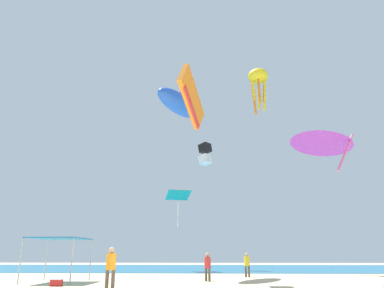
{
  "coord_description": "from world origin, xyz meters",
  "views": [
    {
      "loc": [
        2.79,
        -16.24,
        1.58
      ],
      "look_at": [
        1.56,
        13.58,
        10.67
      ],
      "focal_mm": 33.89,
      "sensor_mm": 36.0,
      "label": 1
    }
  ],
  "objects_px": {
    "canopy_tent": "(60,240)",
    "cooler_box": "(56,283)",
    "kite_octopus_yellow": "(258,78)",
    "kite_delta_purple": "(321,139)",
    "person_near_tent": "(208,264)",
    "kite_diamond_teal": "(178,197)",
    "person_rightmost": "(247,263)",
    "person_leftmost": "(111,264)",
    "kite_inflatable_blue": "(179,103)",
    "kite_parafoil_orange": "(192,99)",
    "kite_box_black": "(205,154)"
  },
  "relations": [
    {
      "from": "kite_diamond_teal",
      "to": "kite_inflatable_blue",
      "type": "relative_size",
      "value": 0.56
    },
    {
      "from": "kite_diamond_teal",
      "to": "kite_inflatable_blue",
      "type": "xyz_separation_m",
      "value": [
        0.63,
        -8.28,
        6.78
      ]
    },
    {
      "from": "person_rightmost",
      "to": "kite_delta_purple",
      "type": "distance_m",
      "value": 10.3
    },
    {
      "from": "kite_diamond_teal",
      "to": "kite_box_black",
      "type": "distance_m",
      "value": 7.28
    },
    {
      "from": "canopy_tent",
      "to": "kite_diamond_teal",
      "type": "xyz_separation_m",
      "value": [
        5.92,
        14.74,
        4.8
      ]
    },
    {
      "from": "cooler_box",
      "to": "kite_octopus_yellow",
      "type": "relative_size",
      "value": 0.11
    },
    {
      "from": "kite_octopus_yellow",
      "to": "kite_delta_purple",
      "type": "bearing_deg",
      "value": 73.21
    },
    {
      "from": "person_leftmost",
      "to": "cooler_box",
      "type": "distance_m",
      "value": 3.85
    },
    {
      "from": "person_near_tent",
      "to": "kite_delta_purple",
      "type": "relative_size",
      "value": 0.31
    },
    {
      "from": "kite_octopus_yellow",
      "to": "kite_diamond_teal",
      "type": "distance_m",
      "value": 15.3
    },
    {
      "from": "person_rightmost",
      "to": "kite_octopus_yellow",
      "type": "xyz_separation_m",
      "value": [
        2.85,
        7.96,
        18.76
      ]
    },
    {
      "from": "person_near_tent",
      "to": "kite_inflatable_blue",
      "type": "height_order",
      "value": "kite_inflatable_blue"
    },
    {
      "from": "kite_diamond_teal",
      "to": "kite_parafoil_orange",
      "type": "relative_size",
      "value": 0.73
    },
    {
      "from": "canopy_tent",
      "to": "kite_box_black",
      "type": "relative_size",
      "value": 1.33
    },
    {
      "from": "kite_inflatable_blue",
      "to": "kite_parafoil_orange",
      "type": "height_order",
      "value": "kite_inflatable_blue"
    },
    {
      "from": "kite_octopus_yellow",
      "to": "kite_delta_purple",
      "type": "xyz_separation_m",
      "value": [
        1.64,
        -13.27,
        -11.17
      ]
    },
    {
      "from": "person_leftmost",
      "to": "kite_parafoil_orange",
      "type": "xyz_separation_m",
      "value": [
        3.64,
        3.78,
        10.05
      ]
    },
    {
      "from": "person_rightmost",
      "to": "cooler_box",
      "type": "height_order",
      "value": "person_rightmost"
    },
    {
      "from": "person_leftmost",
      "to": "kite_inflatable_blue",
      "type": "height_order",
      "value": "kite_inflatable_blue"
    },
    {
      "from": "kite_box_black",
      "to": "kite_inflatable_blue",
      "type": "bearing_deg",
      "value": 27.6
    },
    {
      "from": "person_near_tent",
      "to": "kite_delta_purple",
      "type": "bearing_deg",
      "value": -142.01
    },
    {
      "from": "kite_inflatable_blue",
      "to": "kite_diamond_teal",
      "type": "bearing_deg",
      "value": 31.42
    },
    {
      "from": "person_rightmost",
      "to": "kite_octopus_yellow",
      "type": "height_order",
      "value": "kite_octopus_yellow"
    },
    {
      "from": "kite_inflatable_blue",
      "to": "cooler_box",
      "type": "bearing_deg",
      "value": 175.9
    },
    {
      "from": "person_leftmost",
      "to": "cooler_box",
      "type": "xyz_separation_m",
      "value": [
        -3.25,
        1.85,
        -0.94
      ]
    },
    {
      "from": "person_rightmost",
      "to": "kite_delta_purple",
      "type": "height_order",
      "value": "kite_delta_purple"
    },
    {
      "from": "person_rightmost",
      "to": "canopy_tent",
      "type": "bearing_deg",
      "value": 71.42
    },
    {
      "from": "canopy_tent",
      "to": "cooler_box",
      "type": "height_order",
      "value": "canopy_tent"
    },
    {
      "from": "kite_inflatable_blue",
      "to": "kite_parafoil_orange",
      "type": "relative_size",
      "value": 1.31
    },
    {
      "from": "kite_box_black",
      "to": "kite_delta_purple",
      "type": "relative_size",
      "value": 0.48
    },
    {
      "from": "cooler_box",
      "to": "kite_inflatable_blue",
      "type": "height_order",
      "value": "kite_inflatable_blue"
    },
    {
      "from": "person_rightmost",
      "to": "kite_parafoil_orange",
      "type": "bearing_deg",
      "value": 104.99
    },
    {
      "from": "canopy_tent",
      "to": "kite_octopus_yellow",
      "type": "bearing_deg",
      "value": 42.59
    },
    {
      "from": "person_near_tent",
      "to": "kite_octopus_yellow",
      "type": "height_order",
      "value": "kite_octopus_yellow"
    },
    {
      "from": "cooler_box",
      "to": "canopy_tent",
      "type": "bearing_deg",
      "value": 112.5
    },
    {
      "from": "person_near_tent",
      "to": "kite_diamond_teal",
      "type": "height_order",
      "value": "kite_diamond_teal"
    },
    {
      "from": "person_leftmost",
      "to": "person_rightmost",
      "type": "relative_size",
      "value": 1.14
    },
    {
      "from": "cooler_box",
      "to": "kite_inflatable_blue",
      "type": "relative_size",
      "value": 0.09
    },
    {
      "from": "kite_diamond_teal",
      "to": "person_near_tent",
      "type": "bearing_deg",
      "value": -92.69
    },
    {
      "from": "person_rightmost",
      "to": "kite_inflatable_blue",
      "type": "relative_size",
      "value": 0.27
    },
    {
      "from": "person_leftmost",
      "to": "kite_delta_purple",
      "type": "distance_m",
      "value": 14.74
    },
    {
      "from": "person_rightmost",
      "to": "cooler_box",
      "type": "relative_size",
      "value": 2.92
    },
    {
      "from": "kite_diamond_teal",
      "to": "kite_box_black",
      "type": "xyz_separation_m",
      "value": [
        2.8,
        3.76,
        5.57
      ]
    },
    {
      "from": "kite_parafoil_orange",
      "to": "kite_box_black",
      "type": "bearing_deg",
      "value": 9.47
    },
    {
      "from": "kite_diamond_teal",
      "to": "kite_delta_purple",
      "type": "height_order",
      "value": "kite_delta_purple"
    },
    {
      "from": "kite_octopus_yellow",
      "to": "kite_inflatable_blue",
      "type": "bearing_deg",
      "value": 16.99
    },
    {
      "from": "kite_diamond_teal",
      "to": "kite_inflatable_blue",
      "type": "bearing_deg",
      "value": -100.55
    },
    {
      "from": "canopy_tent",
      "to": "kite_box_black",
      "type": "xyz_separation_m",
      "value": [
        8.72,
        18.5,
        10.37
      ]
    },
    {
      "from": "kite_diamond_teal",
      "to": "kite_parafoil_orange",
      "type": "xyz_separation_m",
      "value": [
        2.04,
        -15.4,
        3.97
      ]
    },
    {
      "from": "kite_diamond_teal",
      "to": "person_leftmost",
      "type": "bearing_deg",
      "value": -109.66
    }
  ]
}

